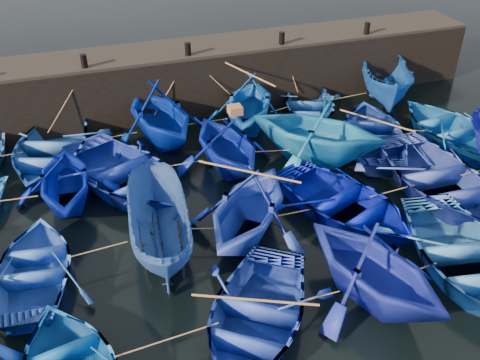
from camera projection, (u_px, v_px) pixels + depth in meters
name	position (u px, v px, depth m)	size (l,w,h in m)	color
ground	(276.00, 260.00, 15.07)	(120.00, 120.00, 0.00)	black
quay_wall	(185.00, 79.00, 22.65)	(26.00, 2.50, 2.50)	black
quay_top	(183.00, 49.00, 21.92)	(26.00, 2.50, 0.12)	black
bollard_1	(84.00, 61.00, 19.97)	(0.24, 0.24, 0.50)	black
bollard_2	(188.00, 49.00, 21.04)	(0.24, 0.24, 0.50)	black
bollard_3	(282.00, 38.00, 22.11)	(0.24, 0.24, 0.50)	black
bollard_4	(367.00, 28.00, 23.18)	(0.24, 0.24, 0.50)	black
boat_1	(49.00, 148.00, 19.20)	(3.80, 5.31, 1.10)	#1D4DB3
boat_2	(159.00, 113.00, 20.05)	(3.99, 4.63, 2.44)	#001C9A
boat_3	(249.00, 102.00, 21.02)	(3.73, 4.33, 2.28)	blue
boat_4	(309.00, 105.00, 22.32)	(3.14, 4.39, 0.91)	navy
boat_5	(386.00, 81.00, 23.13)	(1.94, 5.15, 1.99)	#0F459D
boat_7	(65.00, 179.00, 16.71)	(3.32, 3.85, 2.03)	#001191
boat_8	(123.00, 173.00, 17.76)	(3.97, 5.55, 1.15)	#132AA1
boat_9	(227.00, 143.00, 18.43)	(3.53, 4.10, 2.16)	#03158D
boat_10	(317.00, 128.00, 18.92)	(4.18, 4.85, 2.55)	blue
boat_11	(374.00, 133.00, 20.16)	(3.62, 5.06, 1.05)	navy
boat_12	(451.00, 129.00, 20.49)	(3.58, 5.00, 1.04)	#0F56A9
boat_14	(36.00, 268.00, 14.19)	(2.97, 4.15, 0.86)	blue
boat_15	(158.00, 226.00, 14.95)	(1.72, 4.58, 1.77)	navy
boat_16	(248.00, 206.00, 15.29)	(3.74, 4.33, 2.28)	#1D39C5
boat_17	(344.00, 203.00, 16.46)	(3.60, 5.03, 1.04)	#000AA3
boat_18	(439.00, 179.00, 17.45)	(4.09, 5.72, 1.19)	#2339A4
boat_22	(255.00, 315.00, 12.74)	(3.38, 4.72, 0.98)	#163096
boat_23	(374.00, 266.00, 13.23)	(3.70, 4.29, 2.26)	#1423A6
boat_24	(465.00, 256.00, 14.40)	(3.79, 5.30, 1.10)	blue
wooden_crate	(235.00, 110.00, 17.84)	(0.44, 0.43, 0.28)	brown
mooring_ropes	(229.00, 150.00, 18.43)	(17.23, 11.85, 2.10)	tan
loose_oars	(288.00, 151.00, 16.83)	(9.61, 11.92, 1.36)	#99724C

